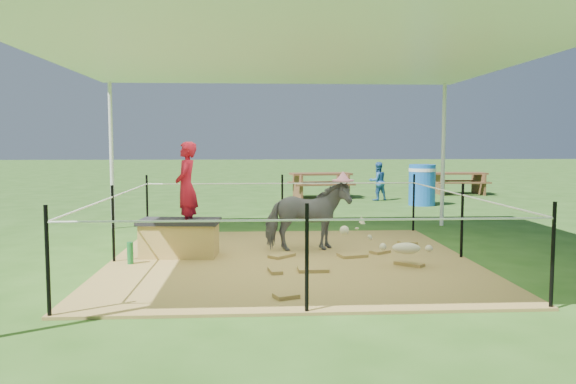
{
  "coord_description": "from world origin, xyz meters",
  "views": [
    {
      "loc": [
        -0.45,
        -7.13,
        1.53
      ],
      "look_at": [
        0.0,
        0.6,
        0.85
      ],
      "focal_mm": 35.0,
      "sensor_mm": 36.0,
      "label": 1
    }
  ],
  "objects": [
    {
      "name": "trash_barrel",
      "position": [
        3.64,
        6.37,
        0.5
      ],
      "size": [
        0.76,
        0.76,
        1.0
      ],
      "primitive_type": "cylinder",
      "rotation": [
        0.0,
        0.0,
        -0.19
      ],
      "color": "blue",
      "rests_on": "ground"
    },
    {
      "name": "rope_fence",
      "position": [
        0.0,
        -0.0,
        0.64
      ],
      "size": [
        4.54,
        4.54,
        1.0
      ],
      "color": "black",
      "rests_on": "ground"
    },
    {
      "name": "dark_cloth",
      "position": [
        -1.46,
        0.29,
        0.49
      ],
      "size": [
        1.09,
        0.63,
        0.05
      ],
      "primitive_type": "cube",
      "rotation": [
        0.0,
        0.0,
        -0.08
      ],
      "color": "black",
      "rests_on": "straw_bale"
    },
    {
      "name": "distant_person",
      "position": [
        2.8,
        7.58,
        0.51
      ],
      "size": [
        0.59,
        0.52,
        1.02
      ],
      "primitive_type": "imported",
      "rotation": [
        0.0,
        0.0,
        3.44
      ],
      "color": "#2D63A9",
      "rests_on": "ground"
    },
    {
      "name": "green_bottle",
      "position": [
        -2.01,
        -0.16,
        0.17
      ],
      "size": [
        0.08,
        0.08,
        0.27
      ],
      "primitive_type": "cylinder",
      "rotation": [
        0.0,
        0.0,
        -0.08
      ],
      "color": "#19722E",
      "rests_on": "hay_patch"
    },
    {
      "name": "hay_patch",
      "position": [
        0.0,
        0.0,
        0.01
      ],
      "size": [
        4.6,
        4.6,
        0.03
      ],
      "primitive_type": "cube",
      "color": "brown",
      "rests_on": "ground"
    },
    {
      "name": "woman",
      "position": [
        -1.36,
        0.29,
        1.06
      ],
      "size": [
        0.31,
        0.45,
        1.18
      ],
      "primitive_type": "imported",
      "rotation": [
        0.0,
        0.0,
        -1.65
      ],
      "color": "#B01124",
      "rests_on": "straw_bale"
    },
    {
      "name": "picnic_table_near",
      "position": [
        1.37,
        8.42,
        0.35
      ],
      "size": [
        1.81,
        1.41,
        0.7
      ],
      "primitive_type": "cube",
      "rotation": [
        0.0,
        0.0,
        0.13
      ],
      "color": "brown",
      "rests_on": "ground"
    },
    {
      "name": "pony",
      "position": [
        0.27,
        0.56,
        0.52
      ],
      "size": [
        1.2,
        0.66,
        0.97
      ],
      "primitive_type": "imported",
      "rotation": [
        0.0,
        0.0,
        1.69
      ],
      "color": "#515156",
      "rests_on": "hay_patch"
    },
    {
      "name": "picnic_table_far",
      "position": [
        5.62,
        9.25,
        0.33
      ],
      "size": [
        1.6,
        1.18,
        0.65
      ],
      "primitive_type": "cube",
      "rotation": [
        0.0,
        0.0,
        -0.03
      ],
      "color": "#56301D",
      "rests_on": "ground"
    },
    {
      "name": "canopy_tent",
      "position": [
        0.0,
        0.0,
        2.69
      ],
      "size": [
        6.3,
        6.3,
        2.9
      ],
      "color": "silver",
      "rests_on": "ground"
    },
    {
      "name": "pink_hat",
      "position": [
        0.27,
        0.56,
        1.07
      ],
      "size": [
        0.3,
        0.3,
        0.14
      ],
      "primitive_type": "cylinder",
      "color": "pink",
      "rests_on": "pony"
    },
    {
      "name": "foal",
      "position": [
        1.37,
        -0.52,
        0.29
      ],
      "size": [
        0.99,
        0.64,
        0.51
      ],
      "primitive_type": null,
      "rotation": [
        0.0,
        0.0,
        -0.15
      ],
      "color": "beige",
      "rests_on": "hay_patch"
    },
    {
      "name": "ground",
      "position": [
        0.0,
        0.0,
        0.0
      ],
      "size": [
        90.0,
        90.0,
        0.0
      ],
      "primitive_type": "plane",
      "color": "#2D5919",
      "rests_on": "ground"
    },
    {
      "name": "straw_bale",
      "position": [
        -1.46,
        0.29,
        0.25
      ],
      "size": [
        1.02,
        0.57,
        0.44
      ],
      "primitive_type": "cube",
      "rotation": [
        0.0,
        0.0,
        -0.08
      ],
      "color": "#A98B3D",
      "rests_on": "hay_patch"
    }
  ]
}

